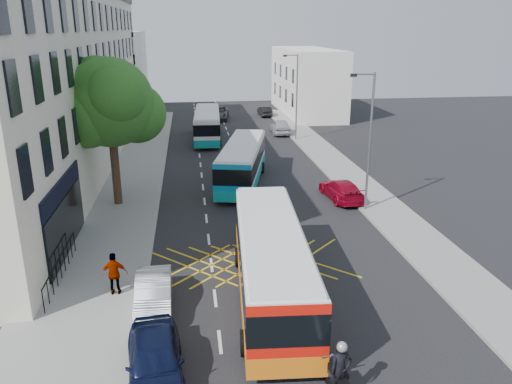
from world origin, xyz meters
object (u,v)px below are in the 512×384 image
object	(u,v)px
pedestrian_far	(114,274)
motorbike	(340,373)
red_hatchback	(341,190)
parked_car_blue	(155,360)
parked_car_silver	(154,294)
distant_car_grey	(218,113)
bus_mid	(242,163)
distant_car_silver	(280,126)
street_tree	(109,104)
bus_far	(207,125)
bus_near	(271,262)
lamp_far	(296,93)
distant_car_dark	(265,111)
lamp_near	(368,135)

from	to	relation	value
pedestrian_far	motorbike	bearing A→B (deg)	135.98
motorbike	red_hatchback	xyz separation A→B (m)	(5.40, 17.63, -0.30)
parked_car_blue	parked_car_silver	world-z (taller)	parked_car_blue
distant_car_grey	pedestrian_far	xyz separation A→B (m)	(-6.63, -40.92, 0.30)
bus_mid	distant_car_silver	distance (m)	17.74
street_tree	bus_far	world-z (taller)	street_tree
parked_car_blue	bus_near	bearing A→B (deg)	40.48
street_tree	lamp_far	distance (m)	22.57
bus_mid	motorbike	bearing A→B (deg)	-75.52
lamp_far	motorbike	bearing A→B (deg)	-99.80
red_hatchback	street_tree	bearing A→B (deg)	-7.58
parked_car_silver	distant_car_dark	size ratio (longest dim) A/B	1.07
bus_far	red_hatchback	world-z (taller)	bus_far
red_hatchback	distant_car_silver	xyz separation A→B (m)	(-0.14, 21.02, 0.12)
lamp_near	pedestrian_far	distance (m)	16.17
lamp_near	distant_car_dark	distance (m)	34.52
red_hatchback	pedestrian_far	size ratio (longest dim) A/B	2.46
street_tree	distant_car_dark	size ratio (longest dim) A/B	2.40
parked_car_silver	parked_car_blue	bearing A→B (deg)	-87.61
bus_mid	bus_far	bearing A→B (deg)	110.27
motorbike	pedestrian_far	bearing A→B (deg)	127.20
distant_car_dark	pedestrian_far	xyz separation A→B (m)	(-12.59, -42.61, 0.44)
lamp_near	bus_far	distance (m)	23.16
lamp_near	bus_mid	size ratio (longest dim) A/B	0.76
parked_car_silver	pedestrian_far	size ratio (longest dim) A/B	2.19
bus_far	distant_car_dark	size ratio (longest dim) A/B	2.80
parked_car_silver	distant_car_dark	bearing A→B (deg)	74.19
parked_car_silver	distant_car_silver	xyz separation A→B (m)	(10.96, 32.79, 0.11)
red_hatchback	distant_car_grey	size ratio (longest dim) A/B	0.82
street_tree	bus_mid	world-z (taller)	street_tree
bus_far	motorbike	world-z (taller)	bus_far
bus_near	motorbike	size ratio (longest dim) A/B	4.88
street_tree	motorbike	size ratio (longest dim) A/B	3.90
lamp_far	distant_car_dark	bearing A→B (deg)	93.19
bus_near	bus_far	size ratio (longest dim) A/B	1.07
distant_car_dark	distant_car_silver	bearing A→B (deg)	86.75
bus_far	lamp_far	bearing A→B (deg)	-6.21
bus_far	distant_car_grey	size ratio (longest dim) A/B	1.91
lamp_far	bus_near	distance (m)	30.29
parked_car_silver	lamp_near	bearing A→B (deg)	37.06
bus_near	parked_car_blue	world-z (taller)	bus_near
bus_far	parked_car_blue	world-z (taller)	bus_far
distant_car_silver	distant_car_grey	bearing A→B (deg)	-54.94
red_hatchback	distant_car_dark	xyz separation A→B (m)	(-0.10, 31.98, -0.04)
bus_near	distant_car_dark	bearing A→B (deg)	85.62
lamp_far	parked_car_silver	distance (m)	31.99
parked_car_silver	red_hatchback	xyz separation A→B (m)	(11.10, 11.77, -0.01)
street_tree	bus_near	size ratio (longest dim) A/B	0.80
lamp_near	distant_car_silver	world-z (taller)	lamp_near
lamp_near	distant_car_dark	bearing A→B (deg)	91.33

